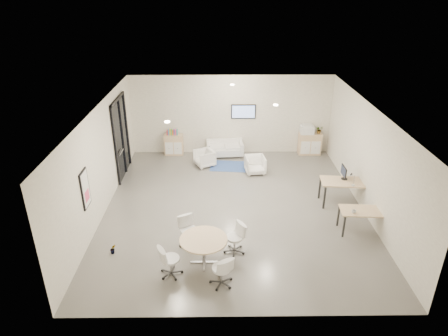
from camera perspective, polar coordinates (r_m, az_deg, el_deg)
room_shell at (r=11.89m, az=1.55°, el=0.97°), size 9.60×10.60×4.80m
glass_door at (r=14.66m, az=-14.49°, el=4.56°), size 0.09×1.90×2.85m
artwork at (r=11.05m, az=-19.22°, el=-2.86°), size 0.05×0.54×1.04m
wall_tv at (r=16.03m, az=2.79°, el=8.05°), size 0.98×0.06×0.58m
ceiling_spots at (r=12.12m, az=0.54°, el=9.42°), size 3.14×4.14×0.03m
sideboard_left at (r=16.39m, az=-7.18°, el=3.33°), size 0.75×0.39×0.85m
sideboard_right at (r=16.66m, az=12.14°, el=3.41°), size 0.89×0.43×0.89m
books at (r=16.20m, az=-7.41°, el=5.09°), size 0.44×0.14×0.22m
printer at (r=16.41m, az=11.77°, el=5.44°), size 0.53×0.45×0.37m
loveseat at (r=16.19m, az=0.10°, el=2.78°), size 1.51×0.84×0.54m
blue_rug at (r=15.34m, az=0.88°, el=0.26°), size 1.58×1.13×0.01m
armchair_left at (r=15.28m, az=-2.81°, el=1.54°), size 0.87×0.89×0.70m
armchair_right at (r=14.72m, az=4.48°, el=0.57°), size 0.78×0.74×0.72m
desk_rear at (r=13.10m, az=16.93°, el=-2.13°), size 1.57×0.89×0.78m
desk_front at (r=11.87m, az=19.36°, el=-6.01°), size 1.35×0.74×0.68m
monitor at (r=13.08m, az=16.75°, el=-0.60°), size 0.20×0.50×0.44m
round_table at (r=10.02m, az=-2.94°, el=-10.48°), size 1.19×1.19×0.73m
meeting_chairs at (r=10.16m, az=-2.91°, el=-11.53°), size 2.35×2.35×0.82m
plant_cabinet at (r=16.54m, az=13.43°, el=5.24°), size 0.39×0.40×0.24m
plant_floor at (r=11.05m, az=-15.55°, el=-11.39°), size 0.24×0.31×0.12m
cup at (r=11.58m, az=18.07°, el=-5.90°), size 0.14×0.12×0.12m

